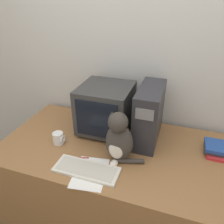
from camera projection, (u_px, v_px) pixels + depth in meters
wall_back at (134, 64)px, 1.86m from camera, size 7.00×0.05×2.50m
desk at (115, 182)px, 1.86m from camera, size 1.77×0.92×0.75m
crt_monitor at (106, 108)px, 1.78m from camera, size 0.41×0.42×0.40m
computer_tower at (149, 115)px, 1.66m from camera, size 0.17×0.45×0.44m
keyboard at (86, 170)px, 1.45m from camera, size 0.44×0.17×0.02m
cat at (119, 139)px, 1.47m from camera, size 0.29×0.21×0.38m
book_stack at (214, 149)px, 1.60m from camera, size 0.15×0.20×0.07m
pen at (78, 158)px, 1.55m from camera, size 0.15×0.06×0.01m
paper_sheet at (90, 173)px, 1.43m from camera, size 0.25×0.32×0.00m
mug at (59, 138)px, 1.69m from camera, size 0.09×0.08×0.09m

